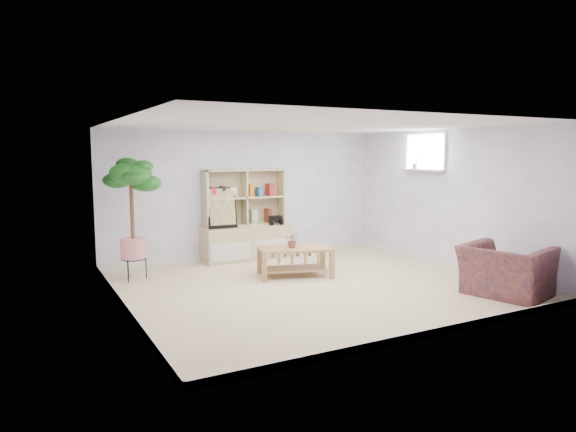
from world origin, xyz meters
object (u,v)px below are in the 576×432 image
storage_unit (247,215)px  coffee_table (295,262)px  floor_tree (132,219)px  armchair (506,267)px

storage_unit → coffee_table: storage_unit is taller
floor_tree → coffee_table: bearing=-22.9°
floor_tree → armchair: size_ratio=1.76×
floor_tree → armchair: bearing=-37.6°
coffee_table → armchair: bearing=-32.8°
coffee_table → floor_tree: size_ratio=0.60×
coffee_table → armchair: armchair is taller
storage_unit → floor_tree: floor_tree is taller
armchair → floor_tree: bearing=37.1°
coffee_table → storage_unit: bearing=112.4°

